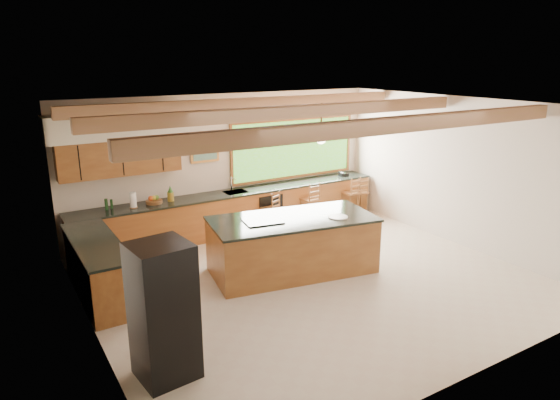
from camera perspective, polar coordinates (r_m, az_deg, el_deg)
ground at (r=8.82m, az=3.63°, el=-9.07°), size 7.20×7.20×0.00m
room_shell at (r=8.57m, az=0.45°, el=5.80°), size 7.27×6.54×3.02m
counter_run at (r=10.33m, az=-8.14°, el=-2.60°), size 7.12×3.10×1.24m
island at (r=8.96m, az=1.41°, el=-5.11°), size 3.08×1.84×1.03m
refrigerator at (r=6.16m, az=-13.20°, el=-12.33°), size 0.73×0.71×1.70m
bar_stool_a at (r=11.33m, az=3.57°, el=-0.02°), size 0.40×0.40×1.03m
bar_stool_b at (r=10.81m, az=-0.99°, el=-1.06°), size 0.45×0.45×0.95m
bar_stool_c at (r=12.04m, az=8.25°, el=0.73°), size 0.39×0.39×1.01m
bar_stool_d at (r=12.21m, az=9.21°, el=0.80°), size 0.39×0.39×0.97m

